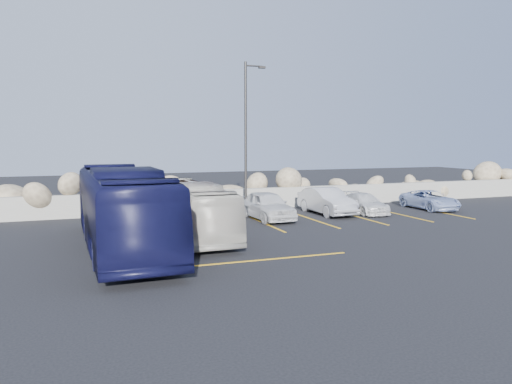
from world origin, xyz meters
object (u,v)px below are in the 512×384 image
object	(u,v)px
vintage_bus	(191,209)
lamppost	(247,134)
tour_coach	(123,209)
car_b	(327,201)
car_a	(267,205)
car_d	(430,200)
car_c	(364,203)

from	to	relation	value
vintage_bus	lamppost	bearing A→B (deg)	46.92
tour_coach	car_b	xyz separation A→B (m)	(11.20, 5.15, -0.81)
car_a	car_d	world-z (taller)	car_a
vintage_bus	car_b	distance (m)	9.02
tour_coach	car_a	xyz separation A→B (m)	(7.51, 4.58, -0.80)
lamppost	car_a	size ratio (longest dim) A/B	1.90
car_a	car_d	bearing A→B (deg)	-1.56
lamppost	car_d	size ratio (longest dim) A/B	2.05
tour_coach	car_c	size ratio (longest dim) A/B	2.94
lamppost	car_a	xyz separation A→B (m)	(0.61, -1.38, -3.58)
car_c	tour_coach	bearing A→B (deg)	-157.64
lamppost	car_d	distance (m)	11.53
car_a	car_b	distance (m)	3.74
car_c	vintage_bus	bearing A→B (deg)	-160.22
lamppost	car_b	world-z (taller)	lamppost
car_b	car_c	distance (m)	2.16
car_b	lamppost	bearing A→B (deg)	168.03
car_a	car_d	size ratio (longest dim) A/B	1.08
vintage_bus	car_d	size ratio (longest dim) A/B	2.09
vintage_bus	tour_coach	world-z (taller)	tour_coach
lamppost	car_c	distance (m)	7.54
vintage_bus	car_a	xyz separation A→B (m)	(4.58, 3.01, -0.42)
lamppost	car_c	size ratio (longest dim) A/B	2.16
lamppost	car_d	world-z (taller)	lamppost
tour_coach	car_b	world-z (taller)	tour_coach
vintage_bus	car_b	size ratio (longest dim) A/B	1.90
vintage_bus	car_c	bearing A→B (deg)	16.30
vintage_bus	tour_coach	bearing A→B (deg)	-152.65
tour_coach	car_c	distance (m)	14.20
vintage_bus	car_a	size ratio (longest dim) A/B	1.94
vintage_bus	car_c	world-z (taller)	vintage_bus
car_b	vintage_bus	bearing A→B (deg)	-157.90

